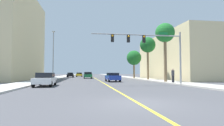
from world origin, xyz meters
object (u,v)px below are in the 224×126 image
Objects in this scene: palm_far at (134,58)px; car_yellow at (79,75)px; palm_mid at (148,45)px; car_green at (88,75)px; car_black at (70,75)px; pedestrian at (173,75)px; car_blue at (113,77)px; car_white at (45,79)px; traffic_signal_mast at (151,44)px; palm_near at (165,34)px; car_red at (89,75)px; street_lamp at (53,53)px.

palm_far reaches higher than car_yellow.
palm_mid reaches higher than car_green.
car_black is at bearing 114.93° from car_green.
pedestrian is at bearing -89.82° from palm_far.
car_white is (-8.35, -7.91, 0.02)m from car_blue.
traffic_signal_mast reaches higher than pedestrian.
palm_mid is 1.98× the size of car_blue.
palm_near is 2.08× the size of car_blue.
pedestrian reaches higher than car_green.
car_white reaches higher than car_red.
car_yellow is at bearing -105.41° from pedestrian.
car_blue is at bearing -77.50° from car_green.
palm_near is at bearing 117.55° from car_black.
car_blue reaches higher than car_yellow.
palm_near is at bearing -122.74° from pedestrian.
palm_near is 32.96m from car_black.
pedestrian reaches higher than car_red.
car_black is at bearing 105.77° from car_blue.
car_black is (-15.62, 20.28, -5.74)m from palm_mid.
palm_far is 1.56× the size of car_green.
car_blue is 11.50m from car_white.
street_lamp reaches higher than car_green.
palm_far is 26.20m from car_white.
car_white is (-5.27, -34.21, 0.00)m from car_red.
traffic_signal_mast is 2.29× the size of car_black.
palm_far is (17.21, 4.84, -0.44)m from street_lamp.
traffic_signal_mast is 1.25× the size of palm_near.
street_lamp is 16.76m from car_white.
car_white is at bearing -83.26° from street_lamp.
car_yellow is at bearing 115.90° from palm_mid.
pedestrian is (10.09, -31.99, 0.31)m from car_red.
car_green is at bearing 46.21° from street_lamp.
palm_near is 9.97m from car_blue.
car_yellow is 2.22× the size of pedestrian.
palm_far is 1.59× the size of car_blue.
traffic_signal_mast is 21.63m from palm_far.
palm_mid is at bearing 29.89° from car_blue.
car_white is at bearing -139.15° from car_blue.
palm_near is 1.93× the size of car_white.
car_green reaches higher than car_yellow.
street_lamp reaches higher than car_yellow.
palm_mid is at bearing -44.52° from car_green.
car_yellow is (-9.05, 40.43, -3.90)m from traffic_signal_mast.
car_red is at bearing 86.83° from car_green.
car_blue is at bearing -78.05° from car_yellow.
palm_far is at bearing -124.20° from pedestrian.
palm_near is at bearing -68.70° from car_yellow.
car_black is at bearing 83.33° from street_lamp.
palm_near is 4.60× the size of pedestrian.
car_blue is 2.21× the size of pedestrian.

